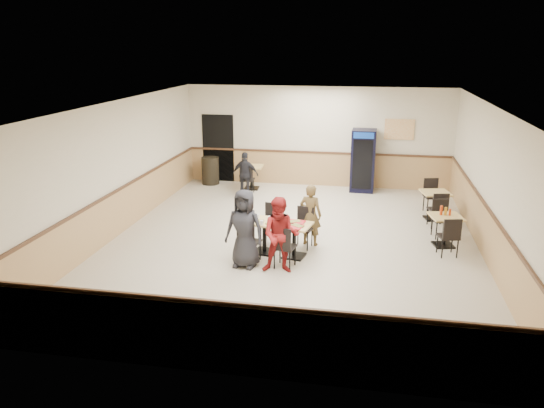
% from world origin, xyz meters
% --- Properties ---
extents(ground, '(10.00, 10.00, 0.00)m').
position_xyz_m(ground, '(0.00, 0.00, 0.00)').
color(ground, beige).
rests_on(ground, ground).
extents(room_shell, '(10.00, 10.00, 10.00)m').
position_xyz_m(room_shell, '(1.78, 2.55, 0.58)').
color(room_shell, silver).
rests_on(room_shell, ground).
extents(main_table, '(1.41, 0.89, 0.70)m').
position_xyz_m(main_table, '(-0.17, -0.77, 0.47)').
color(main_table, black).
rests_on(main_table, ground).
extents(main_chairs, '(1.42, 1.72, 0.89)m').
position_xyz_m(main_chairs, '(-0.21, -0.76, 0.44)').
color(main_chairs, black).
rests_on(main_chairs, ground).
extents(diner_woman_left, '(0.82, 0.60, 1.56)m').
position_xyz_m(diner_woman_left, '(-0.73, -1.47, 0.78)').
color(diner_woman_left, black).
rests_on(diner_woman_left, ground).
extents(diner_woman_right, '(0.76, 0.61, 1.48)m').
position_xyz_m(diner_woman_right, '(0.01, -1.61, 0.74)').
color(diner_woman_right, maroon).
rests_on(diner_woman_right, ground).
extents(diner_man_opposite, '(0.55, 0.42, 1.35)m').
position_xyz_m(diner_man_opposite, '(0.39, -0.07, 0.68)').
color(diner_man_opposite, brown).
rests_on(diner_man_opposite, ground).
extents(lone_diner, '(0.76, 0.33, 1.28)m').
position_xyz_m(lone_diner, '(-1.86, 3.40, 0.64)').
color(lone_diner, black).
rests_on(lone_diner, ground).
extents(tabletop_clutter, '(1.11, 0.64, 0.12)m').
position_xyz_m(tabletop_clutter, '(-0.10, -0.84, 0.72)').
color(tabletop_clutter, red).
rests_on(tabletop_clutter, main_table).
extents(side_table_near, '(0.76, 0.76, 0.68)m').
position_xyz_m(side_table_near, '(3.25, 0.37, 0.46)').
color(side_table_near, black).
rests_on(side_table_near, ground).
extents(side_table_near_chair_south, '(0.48, 0.48, 0.87)m').
position_xyz_m(side_table_near_chair_south, '(3.25, -0.18, 0.43)').
color(side_table_near_chair_south, black).
rests_on(side_table_near_chair_south, ground).
extents(side_table_near_chair_north, '(0.48, 0.48, 0.87)m').
position_xyz_m(side_table_near_chair_north, '(3.25, 0.91, 0.43)').
color(side_table_near_chair_north, black).
rests_on(side_table_near_chair_north, ground).
extents(side_table_far, '(0.79, 0.79, 0.70)m').
position_xyz_m(side_table_far, '(3.23, 2.21, 0.47)').
color(side_table_far, black).
rests_on(side_table_far, ground).
extents(side_table_far_chair_south, '(0.49, 0.49, 0.89)m').
position_xyz_m(side_table_far_chair_south, '(3.23, 1.65, 0.45)').
color(side_table_far_chair_south, black).
rests_on(side_table_far_chair_south, ground).
extents(side_table_far_chair_north, '(0.49, 0.49, 0.89)m').
position_xyz_m(side_table_far_chair_north, '(3.23, 2.77, 0.45)').
color(side_table_far_chair_north, black).
rests_on(side_table_far_chair_north, ground).
extents(condiment_caddy, '(0.23, 0.06, 0.20)m').
position_xyz_m(condiment_caddy, '(3.22, 0.42, 0.77)').
color(condiment_caddy, '#BB340D').
rests_on(condiment_caddy, side_table_near).
extents(back_table, '(0.69, 0.69, 0.70)m').
position_xyz_m(back_table, '(-1.86, 4.20, 0.47)').
color(back_table, black).
rests_on(back_table, ground).
extents(back_table_chair_lone, '(0.44, 0.44, 0.89)m').
position_xyz_m(back_table_chair_lone, '(-1.86, 3.64, 0.45)').
color(back_table_chair_lone, black).
rests_on(back_table_chair_lone, ground).
extents(pepsi_cooler, '(0.71, 0.72, 1.82)m').
position_xyz_m(pepsi_cooler, '(1.40, 4.59, 0.91)').
color(pepsi_cooler, black).
rests_on(pepsi_cooler, ground).
extents(trash_bin, '(0.53, 0.53, 0.84)m').
position_xyz_m(trash_bin, '(-3.25, 4.55, 0.42)').
color(trash_bin, black).
rests_on(trash_bin, ground).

